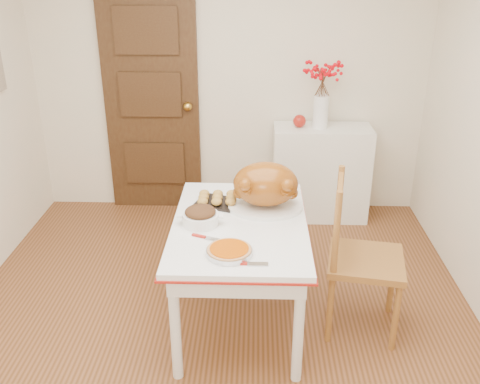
{
  "coord_description": "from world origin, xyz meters",
  "views": [
    {
      "loc": [
        0.24,
        -2.69,
        2.24
      ],
      "look_at": [
        0.15,
        0.25,
        0.91
      ],
      "focal_mm": 39.66,
      "sensor_mm": 36.0,
      "label": 1
    }
  ],
  "objects_px": {
    "sideboard": "(320,173)",
    "chair_oak": "(367,257)",
    "pumpkin_pie": "(229,250)",
    "kitchen_table": "(240,273)",
    "turkey_platter": "(266,187)"
  },
  "relations": [
    {
      "from": "kitchen_table",
      "to": "pumpkin_pie",
      "type": "distance_m",
      "value": 0.55
    },
    {
      "from": "kitchen_table",
      "to": "turkey_platter",
      "type": "distance_m",
      "value": 0.58
    },
    {
      "from": "sideboard",
      "to": "pumpkin_pie",
      "type": "relative_size",
      "value": 3.37
    },
    {
      "from": "chair_oak",
      "to": "turkey_platter",
      "type": "xyz_separation_m",
      "value": [
        -0.63,
        0.23,
        0.37
      ]
    },
    {
      "from": "kitchen_table",
      "to": "chair_oak",
      "type": "bearing_deg",
      "value": -2.41
    },
    {
      "from": "sideboard",
      "to": "kitchen_table",
      "type": "height_order",
      "value": "sideboard"
    },
    {
      "from": "sideboard",
      "to": "kitchen_table",
      "type": "xyz_separation_m",
      "value": [
        -0.68,
        -1.58,
        -0.06
      ]
    },
    {
      "from": "chair_oak",
      "to": "pumpkin_pie",
      "type": "bearing_deg",
      "value": 122.94
    },
    {
      "from": "sideboard",
      "to": "chair_oak",
      "type": "height_order",
      "value": "chair_oak"
    },
    {
      "from": "sideboard",
      "to": "kitchen_table",
      "type": "distance_m",
      "value": 1.72
    },
    {
      "from": "chair_oak",
      "to": "pumpkin_pie",
      "type": "height_order",
      "value": "chair_oak"
    },
    {
      "from": "turkey_platter",
      "to": "pumpkin_pie",
      "type": "relative_size",
      "value": 1.9
    },
    {
      "from": "chair_oak",
      "to": "turkey_platter",
      "type": "height_order",
      "value": "turkey_platter"
    },
    {
      "from": "chair_oak",
      "to": "pumpkin_pie",
      "type": "distance_m",
      "value": 0.94
    },
    {
      "from": "kitchen_table",
      "to": "turkey_platter",
      "type": "height_order",
      "value": "turkey_platter"
    }
  ]
}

